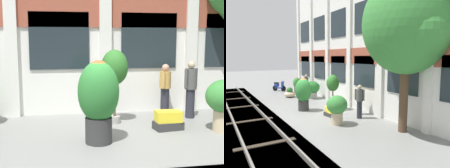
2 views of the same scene
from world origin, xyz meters
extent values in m
plane|color=gray|center=(0.00, 0.00, 0.00)|extent=(80.00, 80.00, 0.00)
cube|color=#9E4C38|center=(0.00, 2.64, 3.10)|extent=(16.55, 0.06, 0.90)
cube|color=#1E282D|center=(-1.38, 2.63, 2.25)|extent=(1.77, 0.04, 1.70)
cube|color=#1E282D|center=(1.38, 2.63, 2.25)|extent=(1.77, 0.04, 1.70)
cylinder|color=gray|center=(0.08, 1.42, 0.10)|extent=(0.32, 0.32, 0.20)
cylinder|color=brown|center=(0.08, 1.42, 0.78)|extent=(0.07, 0.07, 1.15)
ellipsoid|color=#286023|center=(0.08, 1.42, 1.54)|extent=(0.73, 0.73, 0.95)
cube|color=#333333|center=(1.33, 0.59, 0.10)|extent=(0.77, 0.52, 0.21)
cube|color=yellow|center=(1.33, 0.59, 0.35)|extent=(0.64, 0.38, 0.28)
cylinder|color=#333333|center=(-0.55, -0.15, 0.29)|extent=(0.60, 0.60, 0.58)
ellipsoid|color=#2D7A33|center=(-0.55, -0.15, 1.16)|extent=(0.92, 0.92, 1.36)
sphere|color=#E04C23|center=(-0.55, -0.15, 1.60)|extent=(0.50, 0.50, 0.50)
cylinder|color=tan|center=(2.64, 0.18, 0.27)|extent=(0.53, 0.53, 0.54)
cylinder|color=#282833|center=(2.37, 1.63, 0.43)|extent=(0.26, 0.26, 0.86)
cylinder|color=#4C4C4C|center=(2.37, 1.63, 1.16)|extent=(0.34, 0.34, 0.60)
sphere|color=tan|center=(2.37, 1.63, 1.57)|extent=(0.22, 0.22, 0.22)
cylinder|color=#4C4C4C|center=(2.17, 1.53, 1.19)|extent=(0.09, 0.09, 0.54)
cylinder|color=#4C4C4C|center=(2.56, 1.74, 1.19)|extent=(0.09, 0.09, 0.54)
cylinder|color=#282833|center=(1.75, 2.09, 0.41)|extent=(0.26, 0.26, 0.83)
cylinder|color=tan|center=(1.75, 2.09, 1.08)|extent=(0.34, 0.34, 0.51)
sphere|color=tan|center=(1.75, 2.09, 1.45)|extent=(0.22, 0.22, 0.22)
cylinder|color=tan|center=(1.64, 1.90, 1.11)|extent=(0.09, 0.09, 0.46)
cylinder|color=tan|center=(1.86, 2.28, 1.11)|extent=(0.09, 0.09, 0.46)
camera|label=1|loc=(-1.36, -6.84, 2.31)|focal=50.00mm
camera|label=2|loc=(10.91, -4.73, 3.02)|focal=35.00mm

